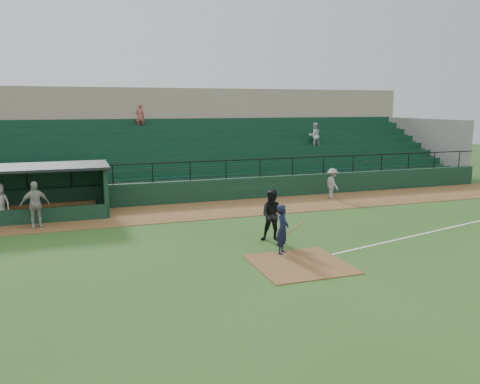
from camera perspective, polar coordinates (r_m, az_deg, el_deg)
name	(u,v)px	position (r m, az deg, el deg)	size (l,w,h in m)	color
ground	(287,256)	(16.91, 5.62, -7.53)	(90.00, 90.00, 0.00)	#284E19
warning_track	(220,209)	(24.16, -2.34, -2.04)	(40.00, 4.00, 0.03)	brown
home_plate_dirt	(300,264)	(16.05, 7.13, -8.48)	(3.00, 3.00, 0.03)	brown
foul_line	(447,228)	(22.26, 23.36, -3.98)	(18.00, 0.09, 0.01)	white
stadium_structure	(183,149)	(31.92, -6.79, 5.04)	(38.00, 13.08, 6.40)	black
dugout	(9,189)	(24.63, -25.76, 0.30)	(8.90, 3.20, 2.42)	black
batter_at_plate	(283,229)	(16.86, 5.08, -4.45)	(1.16, 0.77, 1.76)	black
umpire	(273,216)	(18.41, 3.95, -2.81)	(0.97, 0.76, 2.00)	black
runner	(332,183)	(27.17, 10.91, 1.00)	(1.09, 0.63, 1.69)	gray
dugout_player_a	(35,204)	(22.09, -23.17, -1.37)	(1.16, 0.48, 1.98)	#A39E98
dugout_player_b	(0,204)	(23.36, -26.63, -1.25)	(0.88, 0.57, 1.81)	#9C9792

